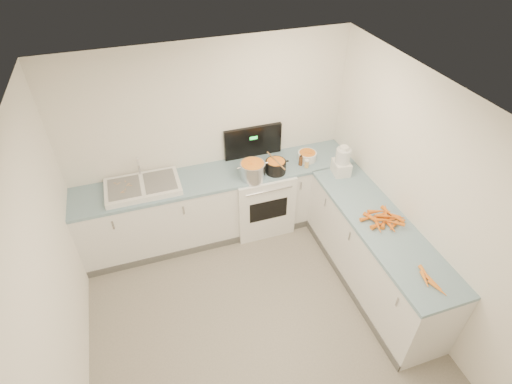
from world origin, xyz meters
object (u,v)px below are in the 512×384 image
object	(u,v)px
steel_pot	(253,171)
extract_bottle	(301,161)
black_pot	(276,167)
sink	(143,187)
mixing_bowl	(307,156)
spice_jar	(307,164)
food_processor	(342,162)
stove	(260,196)

from	to	relation	value
steel_pot	extract_bottle	size ratio (longest dim) A/B	2.50
black_pot	extract_bottle	bearing A→B (deg)	6.84
sink	mixing_bowl	world-z (taller)	sink
extract_bottle	spice_jar	size ratio (longest dim) A/B	1.33
sink	black_pot	distance (m)	1.61
mixing_bowl	extract_bottle	xyz separation A→B (m)	(-0.13, -0.08, 0.01)
steel_pot	mixing_bowl	world-z (taller)	steel_pot
sink	food_processor	world-z (taller)	food_processor
steel_pot	spice_jar	bearing A→B (deg)	-0.95
black_pot	spice_jar	distance (m)	0.41
mixing_bowl	spice_jar	size ratio (longest dim) A/B	2.58
stove	sink	size ratio (longest dim) A/B	1.58
extract_bottle	steel_pot	bearing A→B (deg)	-174.94
sink	mixing_bowl	size ratio (longest dim) A/B	3.59
extract_bottle	spice_jar	xyz separation A→B (m)	(0.05, -0.07, -0.02)
mixing_bowl	food_processor	world-z (taller)	food_processor
steel_pot	spice_jar	size ratio (longest dim) A/B	3.32
steel_pot	spice_jar	xyz separation A→B (m)	(0.71, -0.01, -0.05)
stove	steel_pot	size ratio (longest dim) A/B	4.42
stove	extract_bottle	world-z (taller)	stove
food_processor	stove	bearing A→B (deg)	154.55
black_pot	food_processor	world-z (taller)	food_processor
stove	food_processor	world-z (taller)	stove
sink	food_processor	bearing A→B (deg)	-10.72
black_pot	steel_pot	bearing A→B (deg)	-177.01
stove	steel_pot	world-z (taller)	stove
stove	extract_bottle	distance (m)	0.74
stove	food_processor	bearing A→B (deg)	-25.45
food_processor	spice_jar	bearing A→B (deg)	144.24
stove	food_processor	size ratio (longest dim) A/B	3.51
stove	spice_jar	xyz separation A→B (m)	(0.56, -0.18, 0.51)
stove	sink	xyz separation A→B (m)	(-1.45, 0.02, 0.50)
food_processor	black_pot	bearing A→B (deg)	159.83
extract_bottle	food_processor	xyz separation A→B (m)	(0.40, -0.32, 0.10)
stove	sink	world-z (taller)	stove
stove	mixing_bowl	xyz separation A→B (m)	(0.63, -0.03, 0.52)
sink	steel_pot	bearing A→B (deg)	-8.11
sink	extract_bottle	xyz separation A→B (m)	(1.95, -0.13, 0.02)
mixing_bowl	food_processor	distance (m)	0.50
stove	extract_bottle	xyz separation A→B (m)	(0.50, -0.11, 0.53)
black_pot	sink	bearing A→B (deg)	173.98
sink	spice_jar	world-z (taller)	sink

